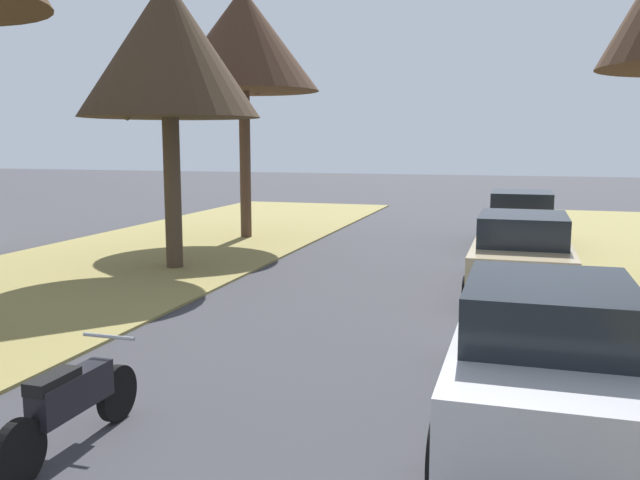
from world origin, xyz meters
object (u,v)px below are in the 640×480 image
at_px(street_tree_left_far, 243,41).
at_px(parked_sedan_black, 521,221).
at_px(parked_sedan_tan, 521,257).
at_px(parked_sedan_silver, 546,359).
at_px(street_tree_left_mid_b, 168,49).
at_px(parked_motorcycle, 71,403).

relative_size(street_tree_left_far, parked_sedan_black, 1.66).
relative_size(street_tree_left_far, parked_sedan_tan, 1.66).
bearing_deg(street_tree_left_far, parked_sedan_silver, -54.76).
bearing_deg(street_tree_left_mid_b, street_tree_left_far, 93.92).
distance_m(street_tree_left_mid_b, parked_sedan_silver, 11.22).
xyz_separation_m(parked_sedan_silver, parked_motorcycle, (-4.34, -1.89, -0.24)).
relative_size(street_tree_left_mid_b, street_tree_left_far, 0.88).
bearing_deg(parked_motorcycle, parked_sedan_black, 74.11).
height_order(street_tree_left_far, parked_sedan_tan, street_tree_left_far).
distance_m(street_tree_left_mid_b, street_tree_left_far, 5.16).
distance_m(street_tree_left_far, parked_sedan_black, 9.56).
xyz_separation_m(street_tree_left_far, parked_sedan_tan, (8.06, -5.39, -5.14)).
relative_size(street_tree_left_far, parked_motorcycle, 3.57).
xyz_separation_m(parked_sedan_tan, parked_motorcycle, (-4.09, -8.26, -0.24)).
distance_m(street_tree_left_far, parked_sedan_silver, 15.28).
xyz_separation_m(street_tree_left_far, parked_sedan_silver, (8.31, -11.76, -5.14)).
xyz_separation_m(parked_sedan_black, parked_motorcycle, (-4.07, -14.28, -0.24)).
height_order(street_tree_left_far, parked_sedan_black, street_tree_left_far).
bearing_deg(parked_motorcycle, parked_sedan_silver, 23.53).
height_order(street_tree_left_mid_b, parked_sedan_silver, street_tree_left_mid_b).
relative_size(parked_sedan_silver, parked_sedan_tan, 1.00).
distance_m(parked_sedan_tan, parked_motorcycle, 9.22).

